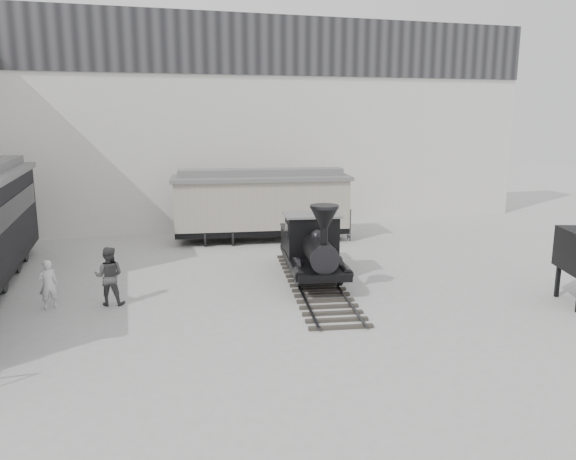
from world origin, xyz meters
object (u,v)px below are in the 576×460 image
object	(u,v)px
visitor_a	(48,284)
visitor_b	(109,276)
locomotive	(313,251)
boxcar	(261,203)

from	to	relation	value
visitor_a	visitor_b	size ratio (longest dim) A/B	0.82
locomotive	visitor_a	world-z (taller)	locomotive
boxcar	visitor_b	size ratio (longest dim) A/B	4.57
visitor_b	boxcar	bearing A→B (deg)	-118.84
boxcar	visitor_b	distance (m)	10.48
locomotive	visitor_a	bearing A→B (deg)	-167.82
boxcar	visitor_a	world-z (taller)	boxcar
locomotive	boxcar	distance (m)	7.16
visitor_a	boxcar	bearing A→B (deg)	-151.80
boxcar	visitor_b	world-z (taller)	boxcar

